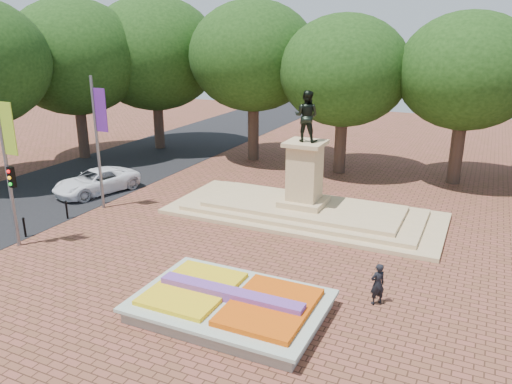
# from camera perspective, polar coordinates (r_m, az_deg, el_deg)

# --- Properties ---
(ground) EXTENTS (90.00, 90.00, 0.00)m
(ground) POSITION_cam_1_polar(r_m,az_deg,el_deg) (19.36, -2.78, -10.24)
(ground) COLOR brown
(ground) RESTS_ON ground
(asphalt_street) EXTENTS (9.00, 90.00, 0.02)m
(asphalt_street) POSITION_cam_1_polar(r_m,az_deg,el_deg) (31.88, -22.88, -0.12)
(asphalt_street) COLOR black
(asphalt_street) RESTS_ON ground
(flower_bed) EXTENTS (6.30, 4.30, 0.91)m
(flower_bed) POSITION_cam_1_polar(r_m,az_deg,el_deg) (17.21, -2.87, -12.68)
(flower_bed) COLOR gray
(flower_bed) RESTS_ON ground
(monument) EXTENTS (14.00, 6.00, 6.40)m
(monument) POSITION_cam_1_polar(r_m,az_deg,el_deg) (25.76, 5.49, -0.80)
(monument) COLOR tan
(monument) RESTS_ON ground
(tree_row_back) EXTENTS (44.80, 8.80, 10.43)m
(tree_row_back) POSITION_cam_1_polar(r_m,az_deg,el_deg) (33.62, 15.61, 13.14)
(tree_row_back) COLOR #39281F
(tree_row_back) RESTS_ON ground
(banner_poles) EXTENTS (0.88, 11.17, 7.00)m
(banner_poles) POSITION_cam_1_polar(r_m,az_deg,el_deg) (23.34, -27.06, 2.94)
(banner_poles) COLOR slate
(banner_poles) RESTS_ON ground
(bollard_row) EXTENTS (0.12, 13.12, 0.98)m
(bollard_row) POSITION_cam_1_polar(r_m,az_deg,el_deg) (24.68, -27.22, -4.56)
(bollard_row) COLOR black
(bollard_row) RESTS_ON ground
(van) EXTENTS (3.65, 5.48, 1.40)m
(van) POSITION_cam_1_polar(r_m,az_deg,el_deg) (30.73, -17.79, 1.15)
(van) COLOR white
(van) RESTS_ON ground
(pedestrian) EXTENTS (0.66, 0.66, 1.54)m
(pedestrian) POSITION_cam_1_polar(r_m,az_deg,el_deg) (18.09, 13.72, -10.18)
(pedestrian) COLOR black
(pedestrian) RESTS_ON ground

